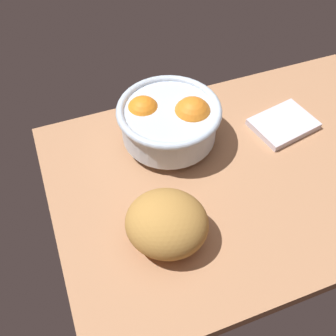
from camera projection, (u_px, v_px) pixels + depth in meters
ground_plane at (248, 173)px, 80.33cm from camera, size 79.21×53.12×3.00cm
fruit_bowl at (170, 120)px, 79.40cm from camera, size 21.05×21.05×10.99cm
bread_loaf at (167, 223)px, 65.50cm from camera, size 18.73×18.31×9.59cm
napkin_folded at (283, 124)px, 86.04cm from camera, size 14.82×12.18×1.50cm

